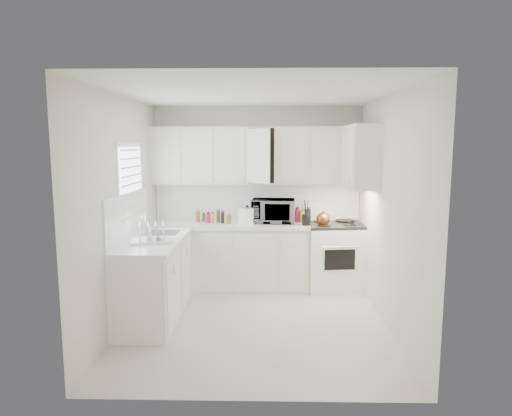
{
  "coord_description": "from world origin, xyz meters",
  "views": [
    {
      "loc": [
        0.12,
        -4.96,
        2.05
      ],
      "look_at": [
        0.0,
        0.7,
        1.25
      ],
      "focal_mm": 31.43,
      "sensor_mm": 36.0,
      "label": 1
    }
  ],
  "objects_px": {
    "microwave": "(273,208)",
    "utensil_crock": "(306,212)",
    "rice_cooker": "(247,214)",
    "stove": "(334,247)",
    "tea_kettle": "(323,218)",
    "dish_rack": "(151,232)"
  },
  "relations": [
    {
      "from": "tea_kettle",
      "to": "dish_rack",
      "type": "xyz_separation_m",
      "value": [
        -2.1,
        -1.13,
        0.02
      ]
    },
    {
      "from": "tea_kettle",
      "to": "utensil_crock",
      "type": "xyz_separation_m",
      "value": [
        -0.24,
        -0.01,
        0.08
      ]
    },
    {
      "from": "tea_kettle",
      "to": "microwave",
      "type": "xyz_separation_m",
      "value": [
        -0.68,
        0.21,
        0.1
      ]
    },
    {
      "from": "stove",
      "to": "dish_rack",
      "type": "height_order",
      "value": "stove"
    },
    {
      "from": "stove",
      "to": "tea_kettle",
      "type": "height_order",
      "value": "stove"
    },
    {
      "from": "rice_cooker",
      "to": "utensil_crock",
      "type": "bearing_deg",
      "value": -22.53
    },
    {
      "from": "microwave",
      "to": "rice_cooker",
      "type": "height_order",
      "value": "microwave"
    },
    {
      "from": "utensil_crock",
      "to": "dish_rack",
      "type": "height_order",
      "value": "utensil_crock"
    },
    {
      "from": "stove",
      "to": "dish_rack",
      "type": "xyz_separation_m",
      "value": [
        -2.28,
        -1.29,
        0.47
      ]
    },
    {
      "from": "stove",
      "to": "dish_rack",
      "type": "bearing_deg",
      "value": -156.77
    },
    {
      "from": "rice_cooker",
      "to": "utensil_crock",
      "type": "relative_size",
      "value": 0.72
    },
    {
      "from": "tea_kettle",
      "to": "dish_rack",
      "type": "height_order",
      "value": "dish_rack"
    },
    {
      "from": "stove",
      "to": "utensil_crock",
      "type": "xyz_separation_m",
      "value": [
        -0.42,
        -0.17,
        0.53
      ]
    },
    {
      "from": "microwave",
      "to": "rice_cooker",
      "type": "bearing_deg",
      "value": -164.28
    },
    {
      "from": "stove",
      "to": "dish_rack",
      "type": "relative_size",
      "value": 2.74
    },
    {
      "from": "rice_cooker",
      "to": "stove",
      "type": "bearing_deg",
      "value": -11.12
    },
    {
      "from": "stove",
      "to": "tea_kettle",
      "type": "bearing_deg",
      "value": -144.7
    },
    {
      "from": "microwave",
      "to": "dish_rack",
      "type": "height_order",
      "value": "microwave"
    },
    {
      "from": "rice_cooker",
      "to": "dish_rack",
      "type": "bearing_deg",
      "value": -142.18
    },
    {
      "from": "tea_kettle",
      "to": "utensil_crock",
      "type": "bearing_deg",
      "value": 175.09
    },
    {
      "from": "microwave",
      "to": "utensil_crock",
      "type": "bearing_deg",
      "value": -23.24
    },
    {
      "from": "rice_cooker",
      "to": "utensil_crock",
      "type": "height_order",
      "value": "utensil_crock"
    }
  ]
}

